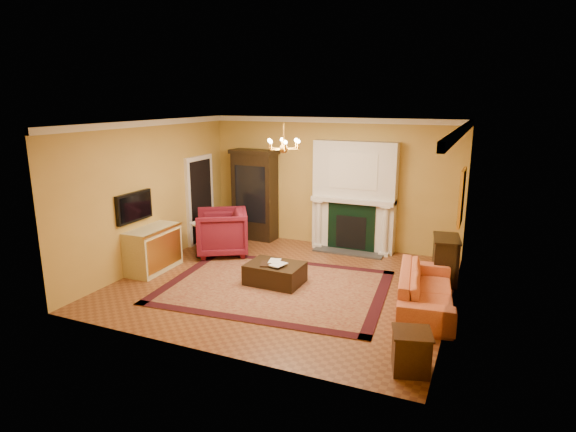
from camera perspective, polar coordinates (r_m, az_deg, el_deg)
The scene contains 26 objects.
floor at distance 9.24m, azimuth -0.48°, elevation -8.03°, with size 6.00×5.50×0.02m, color brown.
ceiling at distance 8.59m, azimuth -0.52°, elevation 11.02°, with size 6.00×5.50×0.02m, color silver.
wall_back at distance 11.32m, azimuth 5.19°, elevation 3.96°, with size 6.00×0.02×3.00m, color gold.
wall_front at distance 6.45m, azimuth -10.52°, elevation -3.83°, with size 6.00×0.02×3.00m, color gold.
wall_left at distance 10.36m, azimuth -15.92°, elevation 2.56°, with size 0.02×5.50×3.00m, color gold.
wall_right at distance 8.08m, azimuth 19.39°, elevation -0.79°, with size 0.02×5.50×3.00m, color gold.
fireplace at distance 11.03m, azimuth 7.81°, elevation 2.01°, with size 1.90×0.70×2.50m.
crown_molding at distance 9.47m, azimuth 1.87°, elevation 10.86°, with size 6.00×5.50×0.12m.
doorway at distance 11.75m, azimuth -10.35°, elevation 1.90°, with size 0.08×1.05×2.10m.
tv_panel at distance 9.90m, azimuth -17.75°, elevation 1.04°, with size 0.09×0.95×0.58m.
gilt_mirror at distance 9.42m, azimuth 19.89°, elevation 2.10°, with size 0.06×0.76×1.05m.
chandelier at distance 8.61m, azimuth -0.52°, elevation 8.35°, with size 0.63×0.55×0.53m.
oriental_rug at distance 9.05m, azimuth -1.54°, elevation -8.40°, with size 4.04×3.03×0.02m, color #4E1410.
china_cabinet at distance 11.88m, azimuth -3.95°, elevation 2.29°, with size 1.06×0.48×2.12m, color black.
wingback_armchair at distance 10.83m, azimuth -7.88°, elevation -1.67°, with size 1.09×1.02×1.12m, color maroon.
pedestal_table at distance 10.74m, azimuth -10.19°, elevation -2.47°, with size 0.44×0.44×0.78m.
commode at distance 10.15m, azimuth -15.69°, elevation -3.80°, with size 0.57×1.20×0.89m, color beige.
coral_sofa at distance 8.38m, azimuth 16.09°, elevation -7.70°, with size 2.21×0.65×0.87m, color #D36D43.
end_table at distance 6.59m, azimuth 14.39°, elevation -15.38°, with size 0.45×0.45×0.53m, color #351F0E.
console_table at distance 9.63m, azimuth 18.13°, elevation -5.05°, with size 0.44×0.77×0.85m, color black.
leather_ottoman at distance 9.15m, azimuth -1.55°, elevation -6.81°, with size 1.03×0.75×0.38m, color black.
ottoman_tray at distance 9.02m, azimuth -1.97°, elevation -5.71°, with size 0.41×0.32×0.03m, color black.
book_a at distance 9.07m, azimuth -2.28°, elevation -4.57°, with size 0.21×0.03×0.29m, color gray.
book_b at distance 8.94m, azimuth -1.75°, elevation -4.74°, with size 0.23×0.02×0.32m, color gray.
topiary_left at distance 11.12m, azimuth 4.64°, elevation 3.59°, with size 0.16×0.16×0.42m.
topiary_right at distance 10.79m, azimuth 10.97°, elevation 2.99°, with size 0.15×0.15×0.39m.
Camera 1 is at (3.48, -7.84, 3.43)m, focal length 30.00 mm.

